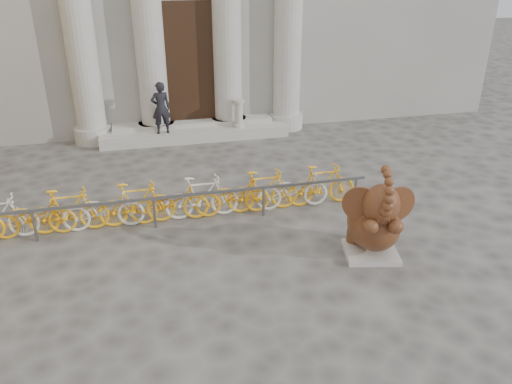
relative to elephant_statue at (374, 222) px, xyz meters
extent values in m
plane|color=#474442|center=(-2.44, -1.43, -0.74)|extent=(80.00, 80.00, 0.00)
cube|color=black|center=(-2.44, 8.49, 1.56)|extent=(2.40, 0.16, 4.00)
cylinder|color=#A8A59E|center=(-5.64, 8.37, 3.26)|extent=(0.90, 0.90, 8.00)
cylinder|color=#A8A59E|center=(-3.64, 8.37, 3.26)|extent=(0.90, 0.90, 8.00)
cylinder|color=#A8A59E|center=(-1.24, 8.37, 3.26)|extent=(0.90, 0.90, 8.00)
cylinder|color=#A8A59E|center=(0.76, 8.37, 3.26)|extent=(0.90, 0.90, 8.00)
cube|color=#A8A59E|center=(-2.44, 7.97, -0.56)|extent=(6.00, 1.20, 0.36)
cube|color=#A8A59E|center=(0.01, 0.03, -0.69)|extent=(1.19, 1.11, 0.10)
ellipsoid|color=black|center=(0.06, 0.25, -0.33)|extent=(1.01, 0.98, 0.65)
ellipsoid|color=black|center=(0.01, 0.05, -0.05)|extent=(1.22, 1.40, 1.05)
cylinder|color=black|center=(-0.18, 0.44, -0.50)|extent=(0.36, 0.36, 0.26)
cylinder|color=black|center=(0.35, 0.32, -0.50)|extent=(0.36, 0.36, 0.26)
cylinder|color=black|center=(-0.30, -0.29, 0.15)|extent=(0.37, 0.64, 0.40)
cylinder|color=black|center=(0.14, -0.39, 0.15)|extent=(0.37, 0.64, 0.40)
ellipsoid|color=black|center=(-0.07, -0.30, 0.52)|extent=(0.82, 0.78, 0.81)
cylinder|color=black|center=(-0.38, -0.11, 0.48)|extent=(0.62, 0.40, 0.69)
cylinder|color=black|center=(0.29, -0.26, 0.48)|extent=(0.69, 0.11, 0.69)
cone|color=beige|center=(-0.23, -0.47, 0.36)|extent=(0.08, 0.23, 0.11)
cone|color=beige|center=(0.00, -0.53, 0.36)|extent=(0.17, 0.24, 0.11)
cube|color=slate|center=(-4.05, 2.14, -0.04)|extent=(9.67, 0.06, 0.06)
cylinder|color=slate|center=(-6.47, 2.14, -0.39)|extent=(0.06, 0.06, 0.70)
cylinder|color=slate|center=(-4.05, 2.14, -0.39)|extent=(0.06, 0.06, 0.70)
cylinder|color=slate|center=(-1.64, 2.14, -0.39)|extent=(0.06, 0.06, 0.70)
cylinder|color=slate|center=(0.58, 2.14, -0.39)|extent=(0.06, 0.06, 0.70)
imported|color=#FEAD16|center=(-6.52, 2.39, -0.24)|extent=(1.70, 0.50, 1.00)
imported|color=#FEAD16|center=(-5.82, 2.39, -0.24)|extent=(1.66, 0.47, 1.00)
imported|color=silver|center=(-5.11, 2.39, -0.24)|extent=(1.70, 0.50, 1.00)
imported|color=#FEAD16|center=(-4.41, 2.39, -0.24)|extent=(1.66, 0.47, 1.00)
imported|color=#FEAD16|center=(-3.70, 2.39, -0.24)|extent=(1.70, 0.50, 1.00)
imported|color=silver|center=(-2.99, 2.39, -0.24)|extent=(1.66, 0.47, 1.00)
imported|color=#FEAD16|center=(-2.29, 2.39, -0.24)|extent=(1.70, 0.50, 1.00)
imported|color=#FEAD16|center=(-1.58, 2.39, -0.24)|extent=(1.66, 0.47, 1.00)
imported|color=silver|center=(-0.88, 2.39, -0.24)|extent=(1.70, 0.50, 1.00)
imported|color=#FEAD16|center=(-0.17, 2.39, -0.24)|extent=(1.66, 0.47, 1.00)
imported|color=black|center=(-3.49, 7.62, 0.43)|extent=(0.62, 0.44, 1.61)
cylinder|color=#A8A59E|center=(-1.04, 7.67, -0.32)|extent=(0.37, 0.37, 0.11)
cylinder|color=#A8A59E|center=(-1.04, 7.67, 0.04)|extent=(0.26, 0.26, 0.83)
cylinder|color=#A8A59E|center=(-1.04, 7.67, 0.48)|extent=(0.37, 0.37, 0.09)
camera|label=1|loc=(-4.17, -7.62, 4.53)|focal=35.00mm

